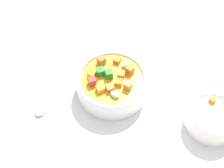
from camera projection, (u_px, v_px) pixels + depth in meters
ground_plane at (112, 94)px, 62.40cm from camera, size 140.00×140.00×2.00cm
soup_bowl_main at (112, 83)px, 59.18cm from camera, size 15.58×15.58×6.72cm
spoon at (50, 86)px, 61.95cm from camera, size 5.56×21.52×1.08cm
side_bowl_small at (212, 118)px, 54.59cm from camera, size 10.15×10.15×5.39cm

